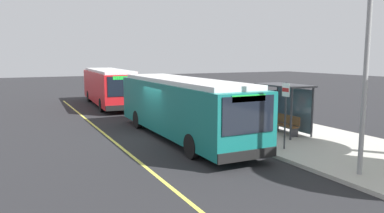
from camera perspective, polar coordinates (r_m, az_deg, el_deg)
The scene contains 10 objects.
ground_plane at distance 18.58m, azimuth -5.31°, elevation -4.77°, with size 120.00×120.00×0.00m, color #232326.
sidewalk_curb at distance 21.40m, azimuth 9.87°, elevation -2.97°, with size 44.00×6.40×0.15m, color #B7B2A8.
lane_stripe_center at distance 17.93m, azimuth -11.91°, elevation -5.36°, with size 36.00×0.14×0.01m, color #E0D64C.
transit_bus_main at distance 18.05m, azimuth -1.59°, elevation 0.11°, with size 11.43×2.64×2.95m.
transit_bus_second at distance 30.83m, azimuth -12.73°, elevation 3.12°, with size 11.06×3.17×2.95m.
bus_shelter at distance 19.26m, azimuth 14.05°, elevation 1.26°, with size 2.90×1.60×2.48m.
waiting_bench at distance 19.07m, azimuth 14.31°, elevation -2.71°, with size 1.60×0.48×0.95m.
route_sign_post at distance 15.80m, azimuth 14.24°, elevation 0.01°, with size 0.44×0.08×2.80m.
pedestrian_commuter at distance 19.66m, azimuth 6.42°, elevation -0.78°, with size 0.24×0.40×1.69m.
utility_pole at distance 13.08m, azimuth 25.22°, elevation 4.07°, with size 0.16×0.16×6.40m, color gray.
Camera 1 is at (16.94, -6.48, 4.04)m, focal length 34.52 mm.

